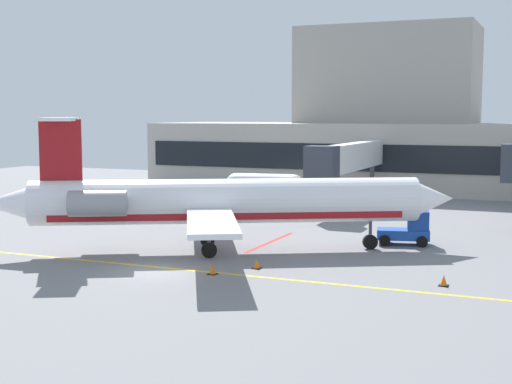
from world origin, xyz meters
TOP-DOWN VIEW (x-y plane):
  - ground at (0.00, 0.00)m, footprint 120.00×120.00m
  - terminal_building at (2.04, 48.88)m, footprint 55.66×17.32m
  - jet_bridge_east at (1.83, 29.85)m, footprint 2.40×18.84m
  - regional_jet at (0.56, 6.32)m, footprint 26.13×19.49m
  - baggage_tug at (10.54, 13.22)m, footprint 3.53×2.49m
  - pushback_tractor at (-16.99, 17.30)m, footprint 3.45×3.28m
  - fuel_tank at (-7.89, 33.85)m, footprint 7.87×2.89m
  - safety_cone_alpha at (14.34, 2.75)m, footprint 0.47×0.47m
  - safety_cone_bravo at (4.49, 2.84)m, footprint 0.47×0.47m
  - safety_cone_charlie at (2.93, 0.65)m, footprint 0.47×0.47m

SIDE VIEW (x-z plane):
  - ground at x=0.00m, z-range -0.10..0.00m
  - safety_cone_alpha at x=14.34m, z-range -0.03..0.52m
  - safety_cone_bravo at x=4.49m, z-range -0.03..0.52m
  - safety_cone_charlie at x=2.93m, z-range -0.03..0.52m
  - pushback_tractor at x=-16.99m, z-range -0.12..2.06m
  - baggage_tug at x=10.54m, z-range -0.12..2.07m
  - fuel_tank at x=-7.89m, z-range 0.15..2.54m
  - regional_jet at x=0.56m, z-range -0.98..7.08m
  - jet_bridge_east at x=1.83m, z-range 1.51..7.28m
  - terminal_building at x=2.04m, z-range -2.99..15.23m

